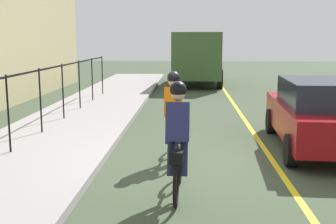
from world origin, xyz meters
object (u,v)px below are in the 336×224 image
box_truck_background (199,56)px  cyclist_follow (173,117)px  cyclist_lead (178,140)px  patrol_sedan (320,113)px

box_truck_background → cyclist_follow: bearing=-179.5°
cyclist_lead → cyclist_follow: size_ratio=1.00×
cyclist_follow → box_truck_background: size_ratio=0.27×
cyclist_lead → cyclist_follow: same height
box_truck_background → patrol_sedan: bearing=-166.4°
patrol_sedan → box_truck_background: (13.73, 2.38, 0.73)m
patrol_sedan → cyclist_lead: bearing=138.3°
cyclist_follow → box_truck_background: bearing=-1.7°
cyclist_lead → box_truck_background: box_truck_background is taller
cyclist_follow → patrol_sedan: cyclist_follow is taller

